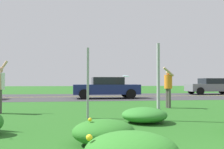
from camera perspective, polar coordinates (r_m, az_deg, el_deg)
ground_plane at (r=11.47m, az=-0.26°, el=-7.26°), size 120.00×120.00×0.00m
highway_strip at (r=20.58m, az=-4.03°, el=-4.72°), size 120.00×9.70×0.01m
highway_center_stripe at (r=20.58m, az=-4.03°, el=-4.70°), size 120.00×0.16×0.00m
daylily_clump_near_camera at (r=4.98m, az=-1.79°, el=-12.10°), size 1.15×1.08×0.51m
daylily_clump_front_right at (r=7.61m, az=6.90°, el=-8.55°), size 1.27×1.31×0.43m
sign_post_near_path at (r=8.45m, az=-5.17°, el=-1.78°), size 0.07×0.10×2.21m
sign_post_by_roadside at (r=8.01m, az=9.82°, el=-1.54°), size 0.07×0.10×2.28m
person_thrower_white_shirt at (r=10.48m, az=-22.74°, el=-2.15°), size 0.40×0.52×1.93m
person_catcher_orange_shirt at (r=11.95m, az=11.86°, el=-2.23°), size 0.51×0.54×1.78m
frisbee_pale_blue at (r=11.30m, az=2.98°, el=-0.35°), size 0.28×0.28×0.09m
car_gray_leftmost at (r=25.95m, az=20.48°, el=-2.34°), size 4.50×2.00×1.45m
car_navy_center_left at (r=18.46m, az=-1.20°, el=-2.80°), size 4.50×2.00×1.45m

